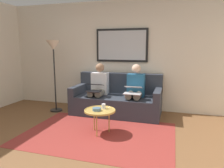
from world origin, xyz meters
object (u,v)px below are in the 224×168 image
laptop_silver (133,90)px  laptop_black (95,87)px  coffee_table (100,111)px  person_left (135,89)px  couch (117,100)px  person_right (99,87)px  standing_lamp (54,53)px  cup (104,106)px  bowl (97,109)px  framed_mirror (122,45)px

laptop_silver → laptop_black: (0.85, -0.00, 0.01)m
coffee_table → person_left: 1.24m
couch → person_right: person_right is taller
person_left → standing_lamp: 2.03m
person_left → laptop_silver: (0.00, 0.24, 0.02)m
cup → bowl: size_ratio=0.61×
person_right → standing_lamp: 1.29m
couch → bowl: size_ratio=13.50×
bowl → laptop_black: laptop_black is taller
cup → bowl: cup is taller
framed_mirror → person_right: size_ratio=1.10×
laptop_silver → framed_mirror: bearing=-58.6°
couch → standing_lamp: bearing=10.5°
framed_mirror → cup: size_ratio=13.94×
cup → person_left: (-0.37, -1.06, 0.14)m
laptop_silver → bowl: bearing=64.9°
cup → laptop_silver: size_ratio=0.25×
framed_mirror → laptop_black: size_ratio=3.36×
person_left → laptop_black: (0.85, 0.24, 0.02)m
cup → laptop_black: (0.48, -0.82, 0.16)m
couch → person_left: bearing=170.9°
couch → coffee_table: (-0.02, 1.22, 0.10)m
bowl → laptop_black: 1.06m
couch → person_right: (0.43, 0.07, 0.30)m
standing_lamp → person_right: bearing=-168.9°
laptop_black → bowl: bearing=112.8°
couch → bowl: 1.28m
standing_lamp → laptop_black: bearing=177.7°
framed_mirror → laptop_silver: 1.23m
person_right → framed_mirror: bearing=-133.0°
laptop_black → couch: bearing=-144.2°
coffee_table → cup: bearing=-111.7°
framed_mirror → laptop_silver: framed_mirror is taller
coffee_table → laptop_silver: 1.02m
cup → couch: bearing=-87.3°
person_left → laptop_black: 0.89m
person_left → person_right: same height
person_right → laptop_black: person_right is taller
laptop_silver → standing_lamp: size_ratio=0.22×
couch → laptop_silver: (-0.43, 0.31, 0.31)m
person_right → standing_lamp: bearing=11.1°
cup → laptop_silver: laptop_silver is taller
framed_mirror → person_left: framed_mirror is taller
framed_mirror → laptop_silver: bearing=121.4°
cup → coffee_table: bearing=68.3°
framed_mirror → cup: 1.86m
framed_mirror → coffee_table: bearing=90.6°
person_right → laptop_silver: bearing=164.1°
framed_mirror → coffee_table: framed_mirror is taller
person_left → standing_lamp: size_ratio=0.69×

